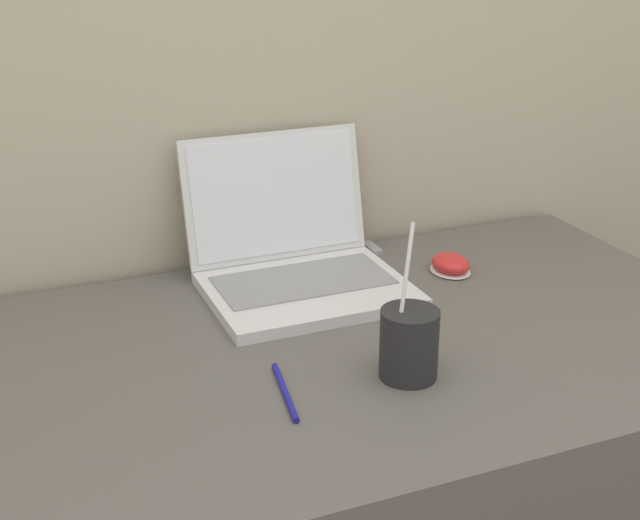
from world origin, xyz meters
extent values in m
cube|color=silver|center=(0.07, 0.55, 0.78)|extent=(0.34, 0.27, 0.02)
cube|color=gray|center=(0.07, 0.57, 0.79)|extent=(0.30, 0.15, 0.00)
cube|color=silver|center=(0.07, 0.71, 0.90)|extent=(0.34, 0.06, 0.23)
cube|color=white|center=(0.07, 0.70, 0.91)|extent=(0.31, 0.05, 0.20)
cylinder|color=#232326|center=(0.10, 0.24, 0.82)|extent=(0.08, 0.08, 0.10)
cylinder|color=black|center=(0.10, 0.24, 0.87)|extent=(0.07, 0.07, 0.01)
cylinder|color=white|center=(0.09, 0.25, 0.90)|extent=(0.04, 0.04, 0.19)
ellipsoid|color=white|center=(0.35, 0.55, 0.77)|extent=(0.07, 0.09, 0.01)
ellipsoid|color=red|center=(0.35, 0.55, 0.79)|extent=(0.06, 0.08, 0.03)
cube|color=#99999E|center=(0.27, 0.70, 0.78)|extent=(0.02, 0.06, 0.01)
cylinder|color=#191999|center=(-0.08, 0.26, 0.78)|extent=(0.03, 0.15, 0.01)
camera|label=1|loc=(-0.44, -0.74, 1.40)|focal=50.00mm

